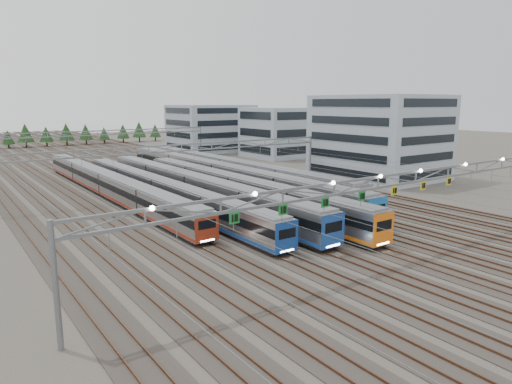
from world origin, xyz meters
TOP-DOWN VIEW (x-y plane):
  - ground at (0.00, 0.00)m, footprint 400.00×400.00m
  - track_bed at (0.00, 100.00)m, footprint 54.00×260.00m
  - train_a at (-11.25, 43.35)m, footprint 2.74×62.90m
  - train_b at (-6.75, 33.54)m, footprint 2.73×57.69m
  - train_c at (-2.25, 31.84)m, footprint 3.05×57.35m
  - train_d at (2.25, 27.21)m, footprint 3.02×52.88m
  - train_e at (6.75, 39.49)m, footprint 3.18×68.41m
  - train_f at (11.25, 44.37)m, footprint 3.18×66.39m
  - gantry_near at (-0.05, -0.12)m, footprint 56.36×0.61m
  - gantry_mid at (0.00, 40.00)m, footprint 56.36×0.36m
  - gantry_far at (0.00, 85.00)m, footprint 56.36×0.36m
  - depot_bldg_south at (38.09, 31.53)m, footprint 18.00×22.00m
  - depot_bldg_mid at (43.04, 70.34)m, footprint 14.00×16.00m
  - depot_bldg_north at (36.48, 93.91)m, footprint 22.00×18.00m
  - treeline at (-4.05, 138.35)m, footprint 87.50×5.60m

SIDE VIEW (x-z plane):
  - ground at x=0.00m, z-range 0.00..0.00m
  - track_bed at x=0.00m, z-range -1.22..4.20m
  - train_b at x=-6.75m, z-range 0.25..3.81m
  - train_a at x=-11.25m, z-range 0.25..3.82m
  - train_d at x=2.25m, z-range 0.25..4.19m
  - train_c at x=-2.25m, z-range 0.25..4.22m
  - train_e at x=6.75m, z-range 0.25..4.40m
  - train_f at x=11.25m, z-range 0.25..4.41m
  - treeline at x=-4.05m, z-range 0.72..7.74m
  - gantry_mid at x=0.00m, z-range 2.39..10.39m
  - gantry_far at x=0.00m, z-range 2.39..10.39m
  - depot_bldg_mid at x=43.04m, z-range 0.00..13.14m
  - depot_bldg_north at x=36.48m, z-range 0.00..13.77m
  - gantry_near at x=-0.05m, z-range 3.05..11.13m
  - depot_bldg_south at x=38.09m, z-range 0.00..15.86m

